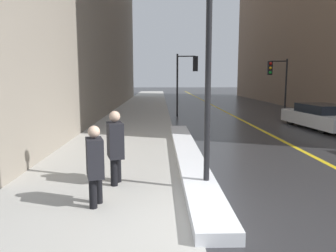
{
  "coord_description": "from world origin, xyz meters",
  "views": [
    {
      "loc": [
        -0.63,
        -4.79,
        2.34
      ],
      "look_at": [
        -0.4,
        4.0,
        1.05
      ],
      "focal_mm": 35.0,
      "sensor_mm": 36.0,
      "label": 1
    }
  ],
  "objects_px": {
    "traffic_light_near": "(188,71)",
    "pedestrian_nearside": "(115,144)",
    "pedestrian_trailing": "(95,162)",
    "traffic_light_far": "(276,74)",
    "lamp_post": "(208,64)",
    "parked_car_white": "(321,117)"
  },
  "relations": [
    {
      "from": "traffic_light_far",
      "to": "traffic_light_near",
      "type": "bearing_deg",
      "value": 17.97
    },
    {
      "from": "traffic_light_near",
      "to": "traffic_light_far",
      "type": "relative_size",
      "value": 1.06
    },
    {
      "from": "lamp_post",
      "to": "traffic_light_far",
      "type": "distance_m",
      "value": 16.51
    },
    {
      "from": "traffic_light_near",
      "to": "pedestrian_nearside",
      "type": "height_order",
      "value": "traffic_light_near"
    },
    {
      "from": "pedestrian_nearside",
      "to": "traffic_light_near",
      "type": "bearing_deg",
      "value": 152.06
    },
    {
      "from": "traffic_light_far",
      "to": "pedestrian_nearside",
      "type": "relative_size",
      "value": 2.2
    },
    {
      "from": "traffic_light_near",
      "to": "pedestrian_nearside",
      "type": "distance_m",
      "value": 13.5
    },
    {
      "from": "traffic_light_near",
      "to": "traffic_light_far",
      "type": "height_order",
      "value": "traffic_light_near"
    },
    {
      "from": "pedestrian_trailing",
      "to": "pedestrian_nearside",
      "type": "bearing_deg",
      "value": 154.92
    },
    {
      "from": "pedestrian_trailing",
      "to": "pedestrian_nearside",
      "type": "relative_size",
      "value": 0.92
    },
    {
      "from": "traffic_light_far",
      "to": "parked_car_white",
      "type": "relative_size",
      "value": 0.78
    },
    {
      "from": "lamp_post",
      "to": "parked_car_white",
      "type": "xyz_separation_m",
      "value": [
        6.56,
        8.34,
        -2.06
      ]
    },
    {
      "from": "pedestrian_trailing",
      "to": "pedestrian_nearside",
      "type": "distance_m",
      "value": 1.28
    },
    {
      "from": "pedestrian_trailing",
      "to": "parked_car_white",
      "type": "height_order",
      "value": "pedestrian_trailing"
    },
    {
      "from": "traffic_light_near",
      "to": "parked_car_white",
      "type": "bearing_deg",
      "value": -32.37
    },
    {
      "from": "lamp_post",
      "to": "parked_car_white",
      "type": "bearing_deg",
      "value": 51.82
    },
    {
      "from": "parked_car_white",
      "to": "traffic_light_near",
      "type": "bearing_deg",
      "value": 42.5
    },
    {
      "from": "pedestrian_trailing",
      "to": "parked_car_white",
      "type": "xyz_separation_m",
      "value": [
        8.71,
        9.18,
        -0.28
      ]
    },
    {
      "from": "traffic_light_near",
      "to": "pedestrian_nearside",
      "type": "bearing_deg",
      "value": -92.3
    },
    {
      "from": "lamp_post",
      "to": "traffic_light_near",
      "type": "distance_m",
      "value": 13.54
    },
    {
      "from": "traffic_light_near",
      "to": "pedestrian_nearside",
      "type": "xyz_separation_m",
      "value": [
        -2.74,
        -13.09,
        -1.84
      ]
    },
    {
      "from": "pedestrian_trailing",
      "to": "pedestrian_nearside",
      "type": "xyz_separation_m",
      "value": [
        0.2,
        1.27,
        0.07
      ]
    }
  ]
}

